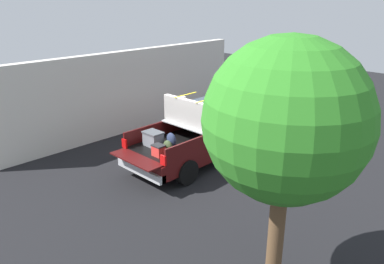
{
  "coord_description": "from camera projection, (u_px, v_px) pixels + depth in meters",
  "views": [
    {
      "loc": [
        -8.76,
        -7.96,
        5.22
      ],
      "look_at": [
        -0.6,
        0.0,
        1.1
      ],
      "focal_mm": 35.24,
      "sensor_mm": 36.0,
      "label": 1
    }
  ],
  "objects": [
    {
      "name": "ground_plane",
      "position": [
        204.0,
        158.0,
        12.89
      ],
      "size": [
        40.0,
        40.0,
        0.0
      ],
      "primitive_type": "plane",
      "color": "black"
    },
    {
      "name": "pickup_truck",
      "position": [
        211.0,
        129.0,
        12.8
      ],
      "size": [
        6.05,
        2.06,
        2.23
      ],
      "color": "#470F0F",
      "rests_on": "ground_plane"
    },
    {
      "name": "building_facade",
      "position": [
        131.0,
        91.0,
        15.18
      ],
      "size": [
        11.23,
        0.36,
        3.24
      ],
      "primitive_type": "cube",
      "color": "silver",
      "rests_on": "ground_plane"
    },
    {
      "name": "tree_background",
      "position": [
        286.0,
        122.0,
        6.1
      ],
      "size": [
        2.77,
        2.77,
        4.71
      ],
      "color": "brown",
      "rests_on": "ground_plane"
    }
  ]
}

